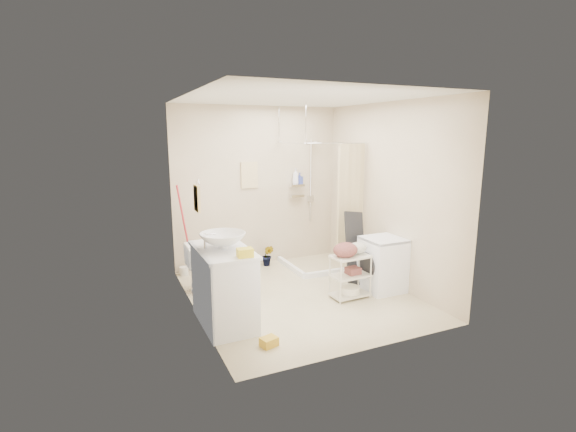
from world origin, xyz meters
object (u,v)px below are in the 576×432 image
at_px(vanity, 224,286).
at_px(washing_machine, 382,264).
at_px(toilet, 211,266).
at_px(laundry_rack, 350,272).

relative_size(vanity, washing_machine, 1.36).
bearing_deg(toilet, laundry_rack, -123.76).
bearing_deg(laundry_rack, washing_machine, 2.77).
bearing_deg(toilet, washing_machine, -115.44).
relative_size(vanity, toilet, 1.49).
height_order(toilet, washing_machine, washing_machine).
height_order(vanity, washing_machine, vanity).
height_order(washing_machine, laundry_rack, washing_machine).
distance_m(vanity, laundry_rack, 1.74).
bearing_deg(washing_machine, toilet, 155.32).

